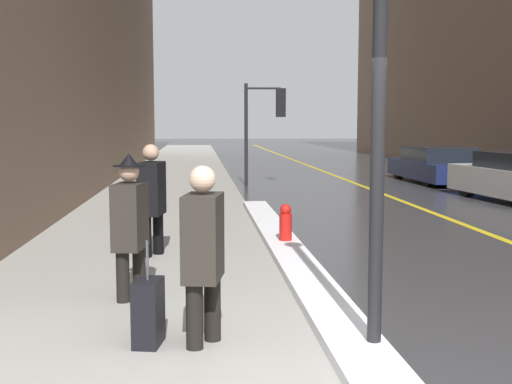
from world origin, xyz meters
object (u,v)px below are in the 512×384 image
(lamp_post, at_px, (380,19))
(pedestrian_in_glasses, at_px, (152,195))
(pedestrian_nearside, at_px, (203,247))
(traffic_light_near, at_px, (269,113))
(fire_hydrant, at_px, (286,226))
(rolling_suitcase, at_px, (148,313))
(parked_car_navy, at_px, (437,165))
(pedestrian_trailing, at_px, (130,221))

(lamp_post, relative_size, pedestrian_in_glasses, 2.80)
(lamp_post, xyz_separation_m, pedestrian_nearside, (-1.44, 0.37, -1.92))
(traffic_light_near, bearing_deg, fire_hydrant, -93.51)
(pedestrian_nearside, height_order, rolling_suitcase, pedestrian_nearside)
(traffic_light_near, distance_m, pedestrian_nearside, 14.96)
(fire_hydrant, bearing_deg, rolling_suitcase, -112.50)
(fire_hydrant, bearing_deg, traffic_light_near, 85.24)
(lamp_post, bearing_deg, pedestrian_in_glasses, 116.79)
(lamp_post, relative_size, fire_hydrant, 6.67)
(traffic_light_near, xyz_separation_m, parked_car_navy, (5.77, 0.60, -1.75))
(pedestrian_trailing, bearing_deg, lamp_post, 60.04)
(pedestrian_in_glasses, bearing_deg, rolling_suitcase, 13.86)
(pedestrian_trailing, xyz_separation_m, parked_car_navy, (8.76, 13.80, -0.33))
(traffic_light_near, bearing_deg, lamp_post, -91.60)
(rolling_suitcase, bearing_deg, pedestrian_nearside, 98.09)
(pedestrian_trailing, relative_size, pedestrian_in_glasses, 0.99)
(pedestrian_trailing, relative_size, parked_car_navy, 0.35)
(pedestrian_nearside, xyz_separation_m, rolling_suitcase, (-0.49, 0.02, -0.59))
(traffic_light_near, height_order, parked_car_navy, traffic_light_near)
(pedestrian_trailing, height_order, fire_hydrant, pedestrian_trailing)
(rolling_suitcase, bearing_deg, parked_car_navy, 161.47)
(pedestrian_in_glasses, xyz_separation_m, parked_car_navy, (8.69, 11.39, -0.36))
(lamp_post, xyz_separation_m, traffic_light_near, (0.75, 15.09, -0.50))
(pedestrian_in_glasses, distance_m, parked_car_navy, 14.33)
(parked_car_navy, relative_size, rolling_suitcase, 4.97)
(pedestrian_nearside, height_order, fire_hydrant, pedestrian_nearside)
(lamp_post, bearing_deg, fire_hydrant, 91.28)
(pedestrian_trailing, height_order, pedestrian_in_glasses, pedestrian_in_glasses)
(traffic_light_near, xyz_separation_m, rolling_suitcase, (-2.68, -14.71, -2.01))
(parked_car_navy, distance_m, fire_hydrant, 12.76)
(traffic_light_near, relative_size, pedestrian_in_glasses, 1.93)
(rolling_suitcase, bearing_deg, lamp_post, 89.11)
(lamp_post, xyz_separation_m, pedestrian_in_glasses, (-2.17, 4.30, -1.89))
(pedestrian_nearside, height_order, pedestrian_trailing, pedestrian_trailing)
(fire_hydrant, bearing_deg, pedestrian_nearside, -106.79)
(pedestrian_nearside, xyz_separation_m, pedestrian_in_glasses, (-0.73, 3.94, 0.04))
(pedestrian_trailing, bearing_deg, pedestrian_nearside, 37.75)
(parked_car_navy, bearing_deg, pedestrian_nearside, 151.60)
(fire_hydrant, bearing_deg, parked_car_navy, 58.72)
(pedestrian_nearside, distance_m, pedestrian_in_glasses, 4.00)
(pedestrian_trailing, relative_size, rolling_suitcase, 1.73)
(pedestrian_trailing, xyz_separation_m, fire_hydrant, (2.13, 2.89, -0.55))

